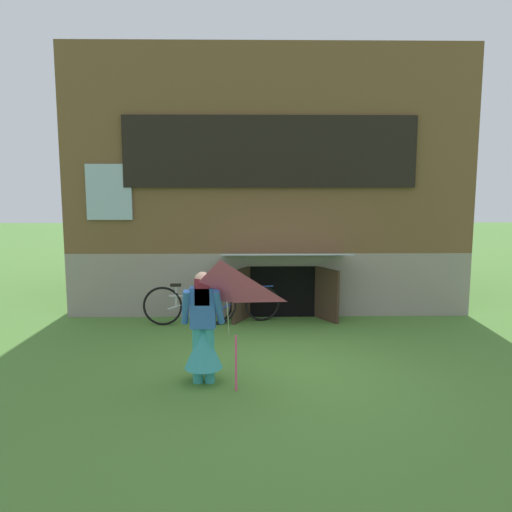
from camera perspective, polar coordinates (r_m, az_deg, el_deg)
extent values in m
plane|color=#4C7F33|center=(7.58, 2.48, -12.68)|extent=(60.00, 60.00, 0.00)
cube|color=gray|center=(12.72, 1.06, -1.18)|extent=(8.29, 4.94, 1.31)
cube|color=brown|center=(12.58, 1.09, 11.18)|extent=(8.29, 4.94, 4.14)
cube|color=black|center=(10.08, 1.59, 11.76)|extent=(5.78, 0.08, 1.40)
cube|color=#9EB7C6|center=(10.10, 1.59, 11.75)|extent=(5.62, 0.04, 1.28)
cube|color=#9EB7C6|center=(10.43, -16.36, 6.99)|extent=(0.90, 0.06, 1.10)
cube|color=black|center=(10.32, 3.10, -4.07)|extent=(1.40, 0.03, 1.05)
cube|color=#3D2B1E|center=(10.02, -1.66, -4.43)|extent=(0.38, 0.65, 1.05)
cube|color=#3D2B1E|center=(10.14, 8.02, -4.36)|extent=(0.42, 0.63, 1.05)
cube|color=gray|center=(9.65, 3.35, 0.14)|extent=(2.42, 1.09, 0.18)
cylinder|color=teal|center=(7.01, -6.65, -11.10)|extent=(0.14, 0.14, 0.78)
cylinder|color=teal|center=(6.99, -5.32, -11.12)|extent=(0.14, 0.14, 0.78)
cone|color=teal|center=(6.96, -6.00, -10.21)|extent=(0.52, 0.52, 0.58)
cube|color=#3366B7|center=(6.81, -6.06, -5.83)|extent=(0.34, 0.20, 0.55)
cylinder|color=#3366B7|center=(6.73, -8.02, -5.78)|extent=(0.17, 0.32, 0.51)
cylinder|color=#3366B7|center=(6.69, -4.26, -5.81)|extent=(0.17, 0.32, 0.51)
cube|color=maroon|center=(6.71, -6.14, -4.08)|extent=(0.20, 0.08, 0.36)
sphere|color=#D8AD8E|center=(6.73, -6.11, -2.68)|extent=(0.21, 0.21, 0.21)
pyramid|color=#E54C7F|center=(6.17, -4.07, -4.67)|extent=(1.17, 0.95, 0.70)
cylinder|color=beige|center=(6.57, -3.18, -7.19)|extent=(0.01, 0.64, 0.61)
cylinder|color=#E54C7F|center=(6.70, -2.29, -12.08)|extent=(0.03, 0.03, 0.75)
torus|color=black|center=(10.03, 0.73, -5.42)|extent=(0.70, 0.20, 0.70)
torus|color=black|center=(9.84, -4.70, -5.71)|extent=(0.70, 0.20, 0.70)
cylinder|color=#284CB2|center=(9.89, -1.96, -4.55)|extent=(0.71, 0.19, 0.04)
cylinder|color=#284CB2|center=(9.91, -1.96, -5.20)|extent=(0.77, 0.21, 0.29)
cylinder|color=#284CB2|center=(9.84, -3.33, -4.61)|extent=(0.04, 0.04, 0.40)
cube|color=black|center=(9.80, -3.34, -3.48)|extent=(0.20, 0.08, 0.05)
cylinder|color=#284CB2|center=(9.96, 0.74, -3.48)|extent=(0.44, 0.13, 0.03)
torus|color=black|center=(9.77, -4.51, -5.65)|extent=(0.76, 0.06, 0.76)
torus|color=black|center=(9.87, -10.56, -5.61)|extent=(0.76, 0.06, 0.76)
cylinder|color=#ADAFB5|center=(9.76, -7.57, -4.52)|extent=(0.78, 0.05, 0.04)
cylinder|color=#ADAFB5|center=(9.79, -7.56, -5.23)|extent=(0.85, 0.05, 0.31)
cylinder|color=#ADAFB5|center=(9.79, -9.09, -4.51)|extent=(0.04, 0.04, 0.43)
cube|color=black|center=(9.75, -9.11, -3.28)|extent=(0.20, 0.08, 0.05)
cylinder|color=#ADAFB5|center=(9.69, -4.53, -3.49)|extent=(0.44, 0.03, 0.03)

